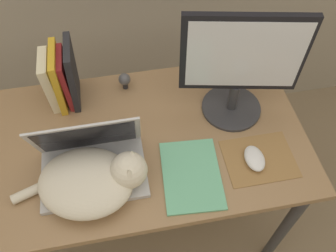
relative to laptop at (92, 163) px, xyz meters
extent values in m
cube|color=#93704C|center=(0.20, 0.10, -0.06)|extent=(1.13, 0.67, 0.03)
cylinder|color=#38383D|center=(0.71, -0.19, -0.43)|extent=(0.04, 0.04, 0.72)
cylinder|color=#38383D|center=(-0.32, 0.38, -0.43)|extent=(0.04, 0.04, 0.72)
cylinder|color=#38383D|center=(0.71, 0.38, -0.43)|extent=(0.04, 0.04, 0.72)
cube|color=#B7B7BC|center=(0.00, -0.02, -0.04)|extent=(0.34, 0.23, 0.02)
cube|color=#28282D|center=(0.00, -0.03, -0.03)|extent=(0.28, 0.12, 0.00)
cube|color=#B7B7BC|center=(0.00, 0.05, 0.08)|extent=(0.34, 0.08, 0.21)
cube|color=black|center=(0.00, 0.05, 0.08)|extent=(0.31, 0.07, 0.19)
ellipsoid|color=beige|center=(-0.02, -0.07, 0.01)|extent=(0.36, 0.32, 0.10)
sphere|color=beige|center=(0.12, -0.07, 0.04)|extent=(0.12, 0.12, 0.12)
cone|color=beige|center=(0.13, -0.04, 0.08)|extent=(0.04, 0.04, 0.03)
cone|color=beige|center=(0.12, -0.10, 0.08)|extent=(0.04, 0.04, 0.03)
cylinder|color=beige|center=(-0.19, -0.05, -0.03)|extent=(0.14, 0.08, 0.03)
cylinder|color=#333338|center=(0.53, 0.17, -0.04)|extent=(0.22, 0.22, 0.01)
cylinder|color=#333338|center=(0.53, 0.17, 0.02)|extent=(0.04, 0.04, 0.11)
cube|color=black|center=(0.53, 0.17, 0.23)|extent=(0.40, 0.10, 0.30)
cube|color=silver|center=(0.53, 0.16, 0.23)|extent=(0.36, 0.08, 0.27)
cube|color=olive|center=(0.56, -0.06, -0.04)|extent=(0.24, 0.19, 0.00)
ellipsoid|color=silver|center=(0.54, -0.07, -0.03)|extent=(0.07, 0.10, 0.03)
cube|color=beige|center=(-0.12, 0.34, 0.06)|extent=(0.04, 0.14, 0.21)
cube|color=gold|center=(-0.09, 0.34, 0.07)|extent=(0.03, 0.17, 0.23)
cube|color=maroon|center=(-0.06, 0.34, 0.06)|extent=(0.02, 0.14, 0.21)
cube|color=#232328|center=(-0.04, 0.34, 0.08)|extent=(0.04, 0.16, 0.26)
cube|color=#6BBC93|center=(0.32, -0.08, -0.04)|extent=(0.21, 0.28, 0.01)
cylinder|color=#232328|center=(0.15, 0.35, -0.03)|extent=(0.02, 0.02, 0.02)
sphere|color=#4C4C51|center=(0.15, 0.35, 0.00)|extent=(0.05, 0.05, 0.05)
camera|label=1|loc=(0.14, -0.62, 1.01)|focal=38.00mm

